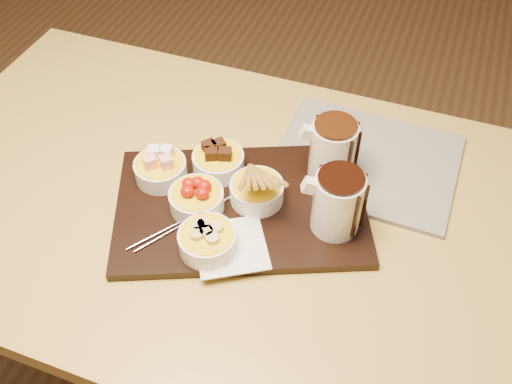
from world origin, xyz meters
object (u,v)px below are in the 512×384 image
(dining_table, at_px, (202,225))
(pitcher_dark_chocolate, at_px, (337,203))
(newspaper, at_px, (366,161))
(pitcher_milk_chocolate, at_px, (333,151))
(bowl_strawberries, at_px, (197,200))
(serving_board, at_px, (241,206))

(dining_table, relative_size, pitcher_dark_chocolate, 10.18)
(newspaper, bearing_deg, pitcher_milk_chocolate, -127.35)
(dining_table, distance_m, pitcher_milk_chocolate, 0.31)
(bowl_strawberries, bearing_deg, serving_board, 26.65)
(dining_table, xyz_separation_m, pitcher_milk_chocolate, (0.23, 0.12, 0.18))
(pitcher_milk_chocolate, bearing_deg, bowl_strawberries, -163.61)
(serving_board, bearing_deg, bowl_strawberries, -176.42)
(dining_table, relative_size, newspaper, 3.36)
(pitcher_dark_chocolate, bearing_deg, bowl_strawberries, 167.35)
(serving_board, height_order, pitcher_dark_chocolate, pitcher_dark_chocolate)
(serving_board, distance_m, bowl_strawberries, 0.08)
(bowl_strawberries, relative_size, newspaper, 0.28)
(dining_table, height_order, serving_board, serving_board)
(pitcher_dark_chocolate, bearing_deg, newspaper, 62.41)
(bowl_strawberries, bearing_deg, pitcher_milk_chocolate, 39.46)
(serving_board, relative_size, pitcher_dark_chocolate, 3.90)
(dining_table, height_order, bowl_strawberries, bowl_strawberries)
(bowl_strawberries, distance_m, pitcher_milk_chocolate, 0.27)
(dining_table, bearing_deg, bowl_strawberries, -66.91)
(pitcher_milk_chocolate, bearing_deg, newspaper, 28.23)
(serving_board, height_order, pitcher_milk_chocolate, pitcher_milk_chocolate)
(dining_table, distance_m, newspaper, 0.36)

